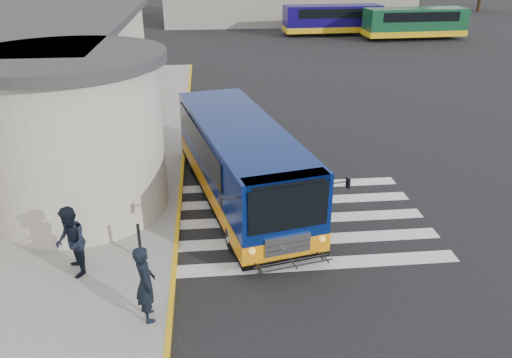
{
  "coord_description": "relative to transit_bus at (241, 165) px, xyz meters",
  "views": [
    {
      "loc": [
        -3.0,
        -13.96,
        7.62
      ],
      "look_at": [
        -1.66,
        -0.5,
        1.28
      ],
      "focal_mm": 35.0,
      "sensor_mm": 36.0,
      "label": 1
    }
  ],
  "objects": [
    {
      "name": "curb_strip",
      "position": [
        -2.01,
        3.3,
        -1.16
      ],
      "size": [
        0.12,
        34.0,
        0.16
      ],
      "primitive_type": "cube",
      "color": "gold",
      "rests_on": "ground"
    },
    {
      "name": "crosswalk",
      "position": [
        1.54,
        -1.5,
        -1.23
      ],
      "size": [
        8.0,
        5.35,
        0.01
      ],
      "color": "silver",
      "rests_on": "ground"
    },
    {
      "name": "station_building",
      "position": [
        -8.8,
        6.21,
        1.33
      ],
      "size": [
        12.7,
        18.7,
        4.8
      ],
      "color": "beige",
      "rests_on": "ground"
    },
    {
      "name": "far_bus_a",
      "position": [
        10.87,
        32.65,
        0.27
      ],
      "size": [
        9.1,
        2.92,
        2.32
      ],
      "rotation": [
        0.0,
        0.0,
        1.62
      ],
      "color": "#10064F",
      "rests_on": "ground"
    },
    {
      "name": "far_bus_b",
      "position": [
        17.6,
        29.59,
        0.26
      ],
      "size": [
        9.07,
        2.97,
        2.31
      ],
      "rotation": [
        0.0,
        0.0,
        1.62
      ],
      "color": "#124327",
      "rests_on": "ground"
    },
    {
      "name": "sidewalk",
      "position": [
        -6.96,
        3.3,
        -1.17
      ],
      "size": [
        10.0,
        34.0,
        0.15
      ],
      "primitive_type": "cube",
      "color": "gray",
      "rests_on": "ground"
    },
    {
      "name": "pedestrian_b",
      "position": [
        -4.44,
        -3.9,
        -0.17
      ],
      "size": [
        0.96,
        1.08,
        1.84
      ],
      "primitive_type": "imported",
      "rotation": [
        0.0,
        0.0,
        -1.22
      ],
      "color": "black",
      "rests_on": "sidewalk"
    },
    {
      "name": "ground",
      "position": [
        2.04,
        -0.7,
        -1.24
      ],
      "size": [
        140.0,
        140.0,
        0.0
      ],
      "primitive_type": "plane",
      "color": "black",
      "rests_on": "ground"
    },
    {
      "name": "depot_building",
      "position": [
        8.04,
        41.3,
        0.87
      ],
      "size": [
        26.4,
        8.4,
        4.2
      ],
      "color": "gray",
      "rests_on": "ground"
    },
    {
      "name": "pedestrian_a",
      "position": [
        -2.46,
        -5.74,
        -0.18
      ],
      "size": [
        0.6,
        0.76,
        1.82
      ],
      "primitive_type": "imported",
      "rotation": [
        0.0,
        0.0,
        1.85
      ],
      "color": "black",
      "rests_on": "sidewalk"
    },
    {
      "name": "bollard",
      "position": [
        -2.89,
        -3.36,
        -0.58
      ],
      "size": [
        0.08,
        0.08,
        1.01
      ],
      "primitive_type": "cylinder",
      "color": "black",
      "rests_on": "sidewalk"
    },
    {
      "name": "transit_bus",
      "position": [
        0.0,
        0.0,
        0.0
      ],
      "size": [
        4.57,
        9.46,
        2.59
      ],
      "rotation": [
        0.0,
        0.0,
        0.21
      ],
      "color": "#07195A",
      "rests_on": "ground"
    }
  ]
}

